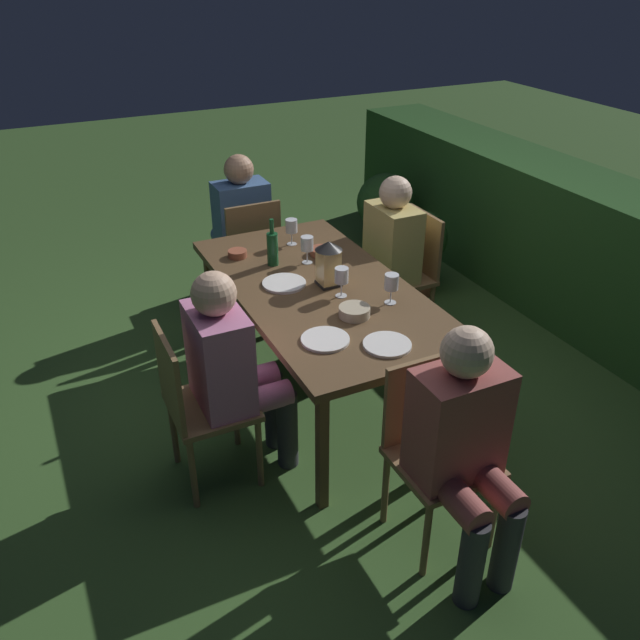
% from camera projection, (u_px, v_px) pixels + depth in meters
% --- Properties ---
extents(ground_plane, '(16.00, 16.00, 0.00)m').
position_uv_depth(ground_plane, '(320.00, 391.00, 4.08)').
color(ground_plane, '#385B28').
extents(dining_table, '(1.86, 0.94, 0.73)m').
position_uv_depth(dining_table, '(320.00, 295.00, 3.74)').
color(dining_table, brown).
rests_on(dining_table, ground).
extents(chair_head_far, '(0.40, 0.42, 0.87)m').
position_uv_depth(chair_head_far, '(435.00, 444.00, 2.92)').
color(chair_head_far, brown).
rests_on(chair_head_far, ground).
extents(person_in_rust, '(0.48, 0.38, 1.15)m').
position_uv_depth(person_in_rust, '(465.00, 444.00, 2.69)').
color(person_in_rust, '#9E4C47').
rests_on(person_in_rust, ground).
extents(chair_side_right_a, '(0.42, 0.40, 0.87)m').
position_uv_depth(chair_side_right_a, '(407.00, 269.00, 4.49)').
color(chair_side_right_a, brown).
rests_on(chair_side_right_a, ground).
extents(person_in_mustard, '(0.38, 0.47, 1.15)m').
position_uv_depth(person_in_mustard, '(384.00, 253.00, 4.34)').
color(person_in_mustard, tan).
rests_on(person_in_mustard, ground).
extents(chair_side_left_b, '(0.42, 0.40, 0.87)m').
position_uv_depth(chair_side_left_b, '(197.00, 401.00, 3.19)').
color(chair_side_left_b, brown).
rests_on(chair_side_left_b, ground).
extents(person_in_pink, '(0.38, 0.47, 1.15)m').
position_uv_depth(person_in_pink, '(233.00, 366.00, 3.19)').
color(person_in_pink, '#C675A3').
rests_on(person_in_pink, ground).
extents(chair_head_near, '(0.40, 0.42, 0.87)m').
position_uv_depth(chair_head_near, '(250.00, 250.00, 4.76)').
color(chair_head_near, brown).
rests_on(chair_head_near, ground).
extents(person_in_blue, '(0.48, 0.38, 1.15)m').
position_uv_depth(person_in_blue, '(239.00, 221.00, 4.84)').
color(person_in_blue, '#426699').
rests_on(person_in_blue, ground).
extents(lantern_centerpiece, '(0.15, 0.15, 0.27)m').
position_uv_depth(lantern_centerpiece, '(329.00, 261.00, 3.66)').
color(lantern_centerpiece, black).
rests_on(lantern_centerpiece, dining_table).
extents(green_bottle_on_table, '(0.07, 0.07, 0.29)m').
position_uv_depth(green_bottle_on_table, '(273.00, 248.00, 3.92)').
color(green_bottle_on_table, '#195128').
rests_on(green_bottle_on_table, dining_table).
extents(wine_glass_a, '(0.08, 0.08, 0.17)m').
position_uv_depth(wine_glass_a, '(291.00, 227.00, 4.18)').
color(wine_glass_a, silver).
rests_on(wine_glass_a, dining_table).
extents(wine_glass_b, '(0.08, 0.08, 0.17)m').
position_uv_depth(wine_glass_b, '(391.00, 283.00, 3.49)').
color(wine_glass_b, silver).
rests_on(wine_glass_b, dining_table).
extents(wine_glass_c, '(0.08, 0.08, 0.17)m').
position_uv_depth(wine_glass_c, '(307.00, 245.00, 3.94)').
color(wine_glass_c, silver).
rests_on(wine_glass_c, dining_table).
extents(wine_glass_d, '(0.08, 0.08, 0.17)m').
position_uv_depth(wine_glass_d, '(341.00, 277.00, 3.56)').
color(wine_glass_d, silver).
rests_on(wine_glass_d, dining_table).
extents(plate_a, '(0.24, 0.24, 0.01)m').
position_uv_depth(plate_a, '(325.00, 340.00, 3.21)').
color(plate_a, white).
rests_on(plate_a, dining_table).
extents(plate_b, '(0.25, 0.25, 0.01)m').
position_uv_depth(plate_b, '(284.00, 283.00, 3.74)').
color(plate_b, white).
rests_on(plate_b, dining_table).
extents(plate_c, '(0.24, 0.24, 0.01)m').
position_uv_depth(plate_c, '(387.00, 345.00, 3.17)').
color(plate_c, white).
rests_on(plate_c, dining_table).
extents(bowl_olives, '(0.14, 0.14, 0.04)m').
position_uv_depth(bowl_olives, '(321.00, 251.00, 4.09)').
color(bowl_olives, '#9E5138').
rests_on(bowl_olives, dining_table).
extents(bowl_bread, '(0.12, 0.12, 0.04)m').
position_uv_depth(bowl_bread, '(237.00, 253.00, 4.06)').
color(bowl_bread, '#9E5138').
rests_on(bowl_bread, dining_table).
extents(bowl_salad, '(0.16, 0.16, 0.05)m').
position_uv_depth(bowl_salad, '(354.00, 311.00, 3.41)').
color(bowl_salad, '#BCAD8E').
rests_on(bowl_salad, dining_table).
extents(hedge_backdrop, '(5.39, 0.61, 1.02)m').
position_uv_depth(hedge_backdrop, '(589.00, 256.00, 4.61)').
color(hedge_backdrop, '#234C1E').
rests_on(hedge_backdrop, ground).
extents(potted_plant_by_hedge, '(0.50, 0.50, 0.71)m').
position_uv_depth(potted_plant_by_hedge, '(385.00, 210.00, 5.75)').
color(potted_plant_by_hedge, brown).
rests_on(potted_plant_by_hedge, ground).
extents(potted_plant_corner, '(0.43, 0.43, 0.66)m').
position_uv_depth(potted_plant_corner, '(419.00, 248.00, 5.10)').
color(potted_plant_corner, '#9E5133').
rests_on(potted_plant_corner, ground).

